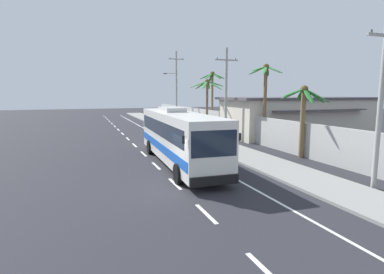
# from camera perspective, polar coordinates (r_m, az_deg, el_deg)

# --- Properties ---
(ground_plane) EXTENTS (160.00, 160.00, 0.00)m
(ground_plane) POSITION_cam_1_polar(r_m,az_deg,el_deg) (15.21, -2.72, -9.19)
(ground_plane) COLOR #28282D
(sidewalk_kerb) EXTENTS (3.20, 90.00, 0.14)m
(sidewalk_kerb) POSITION_cam_1_polar(r_m,az_deg,el_deg) (26.70, 4.85, -1.47)
(sidewalk_kerb) COLOR gray
(sidewalk_kerb) RESTS_ON ground
(lane_markings) EXTENTS (3.47, 71.50, 0.01)m
(lane_markings) POSITION_cam_1_polar(r_m,az_deg,el_deg) (29.82, -7.41, -0.62)
(lane_markings) COLOR white
(lane_markings) RESTS_ON ground
(boundary_wall) EXTENTS (0.24, 60.00, 2.47)m
(boundary_wall) POSITION_cam_1_polar(r_m,az_deg,el_deg) (31.77, 8.07, 2.14)
(boundary_wall) COLOR #B2B2AD
(boundary_wall) RESTS_ON ground
(coach_bus_foreground) EXTENTS (3.14, 12.54, 3.58)m
(coach_bus_foreground) POSITION_cam_1_polar(r_m,az_deg,el_deg) (19.64, -2.65, 0.36)
(coach_bus_foreground) COLOR silver
(coach_bus_foreground) RESTS_ON ground
(motorcycle_beside_bus) EXTENTS (0.56, 1.96, 1.55)m
(motorcycle_beside_bus) POSITION_cam_1_polar(r_m,az_deg,el_deg) (29.88, -3.06, 0.68)
(motorcycle_beside_bus) COLOR black
(motorcycle_beside_bus) RESTS_ON ground
(pedestrian_near_kerb) EXTENTS (0.36, 0.36, 1.70)m
(pedestrian_near_kerb) POSITION_cam_1_polar(r_m,az_deg,el_deg) (27.49, 4.63, 0.83)
(pedestrian_near_kerb) COLOR #2D7A47
(pedestrian_near_kerb) RESTS_ON sidewalk_kerb
(pedestrian_midwalk) EXTENTS (0.36, 0.36, 1.59)m
(pedestrian_midwalk) POSITION_cam_1_polar(r_m,az_deg,el_deg) (30.23, 2.55, 1.40)
(pedestrian_midwalk) COLOR red
(pedestrian_midwalk) RESTS_ON sidewalk_kerb
(pedestrian_far_walk) EXTENTS (0.36, 0.36, 1.73)m
(pedestrian_far_walk) POSITION_cam_1_polar(r_m,az_deg,el_deg) (30.41, -0.02, 1.60)
(pedestrian_far_walk) COLOR navy
(pedestrian_far_walk) RESTS_ON sidewalk_kerb
(utility_pole_nearest) EXTENTS (2.28, 0.24, 8.55)m
(utility_pole_nearest) POSITION_cam_1_polar(r_m,az_deg,el_deg) (16.55, 31.86, 6.69)
(utility_pole_nearest) COLOR #9E9E99
(utility_pole_nearest) RESTS_ON ground
(utility_pole_mid) EXTENTS (2.37, 0.24, 8.75)m
(utility_pole_mid) POSITION_cam_1_polar(r_m,az_deg,el_deg) (29.48, 6.37, 8.25)
(utility_pole_mid) COLOR #9E9E99
(utility_pole_mid) RESTS_ON ground
(utility_pole_far) EXTENTS (3.04, 0.24, 10.43)m
(utility_pole_far) POSITION_cam_1_polar(r_m,az_deg,el_deg) (44.56, -2.99, 9.45)
(utility_pole_far) COLOR #9E9E99
(utility_pole_far) RESTS_ON ground
(palm_nearest) EXTENTS (4.21, 3.79, 6.08)m
(palm_nearest) POSITION_cam_1_polar(r_m,az_deg,el_deg) (34.18, 2.83, 8.24)
(palm_nearest) COLOR brown
(palm_nearest) RESTS_ON ground
(palm_second) EXTENTS (3.35, 3.00, 7.06)m
(palm_second) POSITION_cam_1_polar(r_m,az_deg,el_deg) (27.63, 13.54, 8.91)
(palm_second) COLOR brown
(palm_second) RESTS_ON ground
(palm_third) EXTENTS (3.22, 3.25, 7.15)m
(palm_third) POSITION_cam_1_polar(r_m,az_deg,el_deg) (37.65, 3.81, 9.18)
(palm_third) COLOR brown
(palm_third) RESTS_ON ground
(palm_fourth) EXTENTS (3.61, 3.41, 5.08)m
(palm_fourth) POSITION_cam_1_polar(r_m,az_deg,el_deg) (22.67, 20.09, 5.20)
(palm_fourth) COLOR brown
(palm_fourth) RESTS_ON ground
(roadside_building) EXTENTS (16.36, 7.37, 4.11)m
(roadside_building) POSITION_cam_1_polar(r_m,az_deg,el_deg) (34.81, 18.98, 3.69)
(roadside_building) COLOR beige
(roadside_building) RESTS_ON ground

